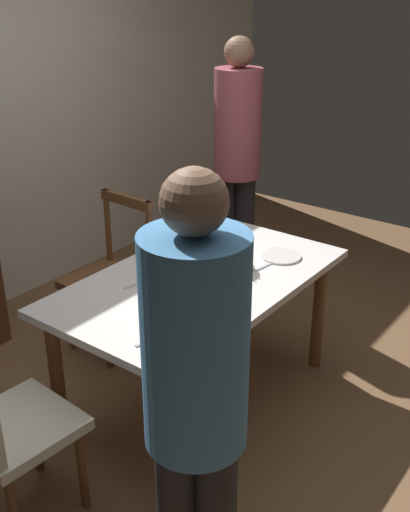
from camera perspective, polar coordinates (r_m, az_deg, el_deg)
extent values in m
plane|color=brown|center=(3.56, -0.50, -12.82)|extent=(6.40, 6.40, 0.00)
cube|color=white|center=(3.17, -0.54, -2.27)|extent=(1.55, 0.91, 0.04)
cylinder|color=brown|center=(2.76, -3.33, -16.37)|extent=(0.07, 0.07, 0.71)
cylinder|color=brown|center=(3.70, 10.33, -5.17)|extent=(0.07, 0.07, 0.71)
cylinder|color=brown|center=(3.17, -13.37, -10.91)|extent=(0.07, 0.07, 0.71)
cylinder|color=brown|center=(4.01, 1.34, -2.24)|extent=(0.07, 0.07, 0.71)
cylinder|color=silver|center=(3.28, 2.03, -0.88)|extent=(0.28, 0.28, 0.01)
cylinder|color=#D18C93|center=(3.25, 2.04, 0.15)|extent=(0.19, 0.19, 0.12)
cylinder|color=#F2994C|center=(3.25, 2.59, 1.84)|extent=(0.01, 0.01, 0.05)
sphere|color=#FFC64C|center=(3.24, 2.60, 2.38)|extent=(0.01, 0.01, 0.01)
cylinder|color=yellow|center=(3.26, 1.81, 1.90)|extent=(0.01, 0.01, 0.05)
sphere|color=#FFC64C|center=(3.25, 1.82, 2.44)|extent=(0.01, 0.01, 0.01)
cylinder|color=#F2994C|center=(3.23, 1.23, 1.70)|extent=(0.01, 0.01, 0.05)
sphere|color=#FFC64C|center=(3.22, 1.23, 2.25)|extent=(0.01, 0.01, 0.01)
cylinder|color=#4C7FE5|center=(3.19, 1.25, 1.41)|extent=(0.01, 0.01, 0.05)
sphere|color=#FFC64C|center=(3.18, 1.26, 1.96)|extent=(0.01, 0.01, 0.01)
cylinder|color=#F2994C|center=(3.17, 1.82, 1.22)|extent=(0.01, 0.01, 0.05)
sphere|color=#FFC64C|center=(3.16, 1.83, 1.78)|extent=(0.01, 0.01, 0.01)
cylinder|color=#E54C4C|center=(3.18, 2.61, 1.27)|extent=(0.01, 0.01, 0.05)
sphere|color=#FFC64C|center=(3.16, 2.62, 1.82)|extent=(0.01, 0.01, 0.01)
cylinder|color=#66CC72|center=(3.22, 2.98, 1.55)|extent=(0.01, 0.01, 0.05)
sphere|color=#FFC64C|center=(3.20, 2.99, 2.10)|extent=(0.01, 0.01, 0.01)
cylinder|color=white|center=(2.76, -2.59, -6.10)|extent=(0.22, 0.22, 0.01)
cylinder|color=white|center=(3.23, -4.27, -1.36)|extent=(0.22, 0.22, 0.01)
cylinder|color=white|center=(3.41, 6.96, 0.00)|extent=(0.22, 0.22, 0.01)
cube|color=silver|center=(2.66, -4.86, -7.51)|extent=(0.18, 0.04, 0.01)
cube|color=silver|center=(3.12, -6.07, -2.47)|extent=(0.18, 0.04, 0.01)
cube|color=silver|center=(3.29, 5.47, -0.95)|extent=(0.18, 0.04, 0.01)
cube|color=brown|center=(3.83, -8.96, -2.37)|extent=(0.45, 0.45, 0.05)
cylinder|color=brown|center=(3.96, -12.23, -5.59)|extent=(0.04, 0.04, 0.42)
cylinder|color=brown|center=(3.73, -8.84, -7.29)|extent=(0.04, 0.04, 0.42)
cylinder|color=brown|center=(4.15, -8.65, -3.82)|extent=(0.04, 0.04, 0.42)
cylinder|color=brown|center=(3.93, -5.23, -5.31)|extent=(0.04, 0.04, 0.42)
cylinder|color=brown|center=(3.97, -8.87, 2.60)|extent=(0.04, 0.04, 0.50)
cylinder|color=brown|center=(3.73, -5.08, 1.35)|extent=(0.04, 0.04, 0.50)
cube|color=brown|center=(3.77, -7.20, 5.09)|extent=(0.05, 0.40, 0.06)
cube|color=beige|center=(2.77, -16.67, -14.74)|extent=(0.47, 0.47, 0.05)
cylinder|color=brown|center=(2.88, -11.16, -18.50)|extent=(0.04, 0.04, 0.42)
cylinder|color=brown|center=(3.10, -15.25, -15.39)|extent=(0.04, 0.04, 0.42)
cylinder|color=#4C8CC6|center=(1.83, -0.90, -8.07)|extent=(0.32, 0.32, 0.69)
sphere|color=#8C664C|center=(1.64, -1.00, 4.96)|extent=(0.19, 0.19, 0.19)
cylinder|color=#262328|center=(4.53, 1.97, 2.09)|extent=(0.14, 0.14, 0.87)
cylinder|color=#262328|center=(4.51, 3.60, 1.97)|extent=(0.14, 0.14, 0.87)
cylinder|color=#A54C59|center=(4.28, 3.01, 11.98)|extent=(0.32, 0.32, 0.73)
sphere|color=#8C664C|center=(4.21, 3.15, 18.15)|extent=(0.20, 0.20, 0.20)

